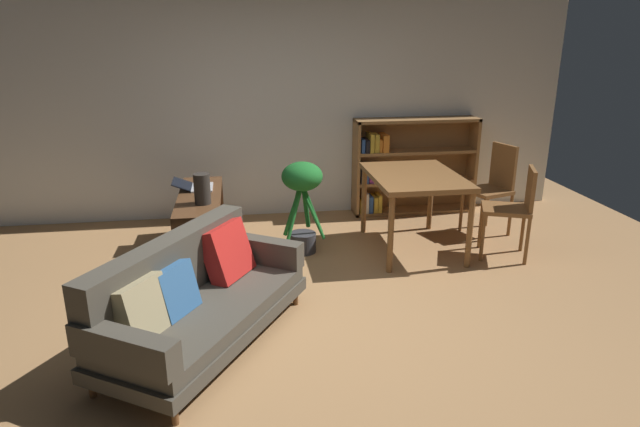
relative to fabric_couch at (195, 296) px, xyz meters
name	(u,v)px	position (x,y,z in m)	size (l,w,h in m)	color
ground_plane	(316,319)	(0.89, 0.18, -0.36)	(8.16, 8.16, 0.00)	#A87A4C
back_wall_panel	(283,101)	(0.89, 2.88, 0.99)	(6.80, 0.10, 2.70)	silver
fabric_couch	(195,296)	(0.00, 0.00, 0.00)	(1.55, 1.86, 0.76)	brown
media_console	(202,225)	(-0.05, 1.68, -0.06)	(0.41, 1.40, 0.61)	#56351E
open_laptop	(195,186)	(-0.10, 1.92, 0.28)	(0.40, 0.34, 0.09)	silver
desk_speaker	(202,189)	(0.01, 1.38, 0.40)	(0.15, 0.15, 0.28)	#2D2823
potted_floor_plant	(302,194)	(0.95, 1.56, 0.26)	(0.41, 0.43, 0.93)	#333338
dining_table	(414,183)	(2.07, 1.49, 0.34)	(0.86, 1.18, 0.79)	brown
dining_chair_near	(494,185)	(3.07, 1.82, 0.19)	(0.51, 0.50, 0.98)	brown
dining_chair_far	(514,206)	(2.96, 1.14, 0.16)	(0.56, 0.52, 0.90)	brown
bookshelf	(406,166)	(2.36, 2.71, 0.21)	(1.49, 0.31, 1.15)	olive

